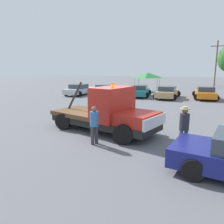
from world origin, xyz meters
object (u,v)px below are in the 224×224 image
person_at_hood (94,123)px  parked_car_orange (205,93)px  utility_pole (216,62)px  parked_car_silver (80,90)px  canopy_tent_green (148,75)px  traffic_cone (123,112)px  parked_car_tan (167,92)px  tow_truck (109,114)px  parked_car_teal (140,91)px  parked_car_skyblue (105,90)px  person_near_truck (184,125)px

person_at_hood → parked_car_orange: 17.98m
utility_pole → parked_car_silver: bearing=-132.1°
canopy_tent_green → traffic_cone: canopy_tent_green is taller
parked_car_orange → parked_car_tan: bearing=99.2°
tow_truck → person_at_hood: tow_truck is taller
parked_car_tan → parked_car_orange: 3.95m
parked_car_teal → traffic_cone: (0.80, -10.71, -0.39)m
parked_car_skyblue → canopy_tent_green: size_ratio=1.43×
parked_car_skyblue → parked_car_orange: 11.13m
tow_truck → parked_car_orange: size_ratio=1.31×
parked_car_silver → parked_car_teal: size_ratio=1.06×
canopy_tent_green → utility_pole: 16.49m
person_at_hood → parked_car_tan: size_ratio=0.33×
parked_car_orange → parked_car_skyblue: bearing=93.7°
parked_car_skyblue → parked_car_tan: size_ratio=0.89×
parked_car_silver → utility_pole: utility_pole is taller
parked_car_orange → tow_truck: bearing=158.3°
tow_truck → traffic_cone: (-0.37, 4.10, -0.73)m
parked_car_skyblue → parked_car_orange: size_ratio=0.93×
canopy_tent_green → parked_car_tan: bearing=-63.2°
canopy_tent_green → person_near_truck: bearing=-77.5°
tow_truck → person_at_hood: size_ratio=3.79×
parked_car_orange → parked_car_teal: bearing=91.9°
parked_car_teal → utility_pole: utility_pole is taller
parked_car_silver → parked_car_orange: (14.43, 0.98, 0.00)m
person_near_truck → parked_car_orange: size_ratio=0.37×
parked_car_tan → traffic_cone: (-2.32, -10.34, -0.40)m
person_near_truck → parked_car_orange: bearing=-30.7°
parked_car_silver → tow_truck: bearing=-142.7°
person_at_hood → utility_pole: size_ratio=0.21×
tow_truck → parked_car_skyblue: 15.22m
person_near_truck → parked_car_tan: 15.92m
parked_car_teal → person_at_hood: bearing=-179.3°
person_at_hood → utility_pole: (8.98, 35.47, 3.33)m
traffic_cone → canopy_tent_green: bearing=93.1°
canopy_tent_green → utility_pole: size_ratio=0.39×
parked_car_silver → parked_car_skyblue: size_ratio=1.08×
parked_car_silver → parked_car_tan: bearing=-82.3°
parked_car_orange → traffic_cone: parked_car_orange is taller
person_near_truck → canopy_tent_green: canopy_tent_green is taller
parked_car_orange → canopy_tent_green: 9.26m
person_at_hood → canopy_tent_green: bearing=-52.5°
parked_car_tan → utility_pole: bearing=-14.6°
parked_car_skyblue → parked_car_orange: (11.10, 0.84, 0.00)m
person_at_hood → parked_car_skyblue: bearing=-37.6°
utility_pole → parked_car_teal: bearing=-118.4°
parked_car_orange → canopy_tent_green: size_ratio=1.54×
person_near_truck → canopy_tent_green: bearing=-10.6°
canopy_tent_green → parked_car_silver: bearing=-137.6°
parked_car_tan → person_near_truck: bearing=-168.4°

